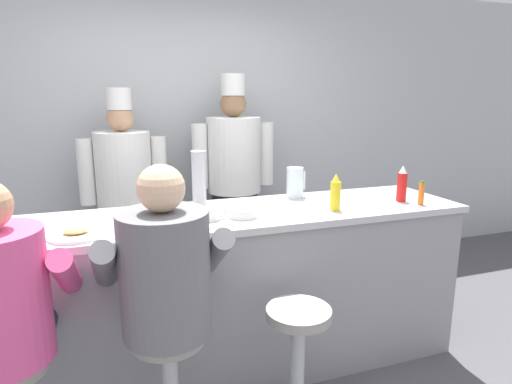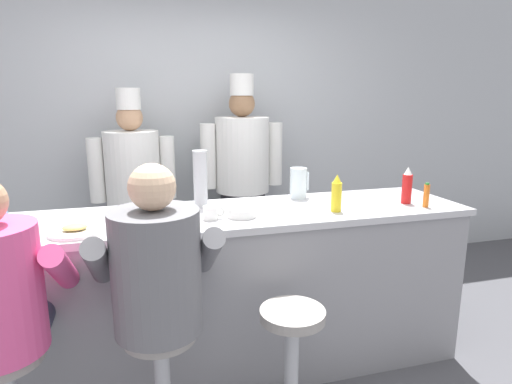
{
  "view_description": "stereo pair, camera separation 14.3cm",
  "coord_description": "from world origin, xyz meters",
  "px_view_note": "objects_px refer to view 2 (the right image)",
  "views": [
    {
      "loc": [
        -0.66,
        -2.01,
        1.68
      ],
      "look_at": [
        0.14,
        0.31,
        1.14
      ],
      "focal_mm": 30.0,
      "sensor_mm": 36.0,
      "label": 1
    },
    {
      "loc": [
        -0.52,
        -2.05,
        1.68
      ],
      "look_at": [
        0.14,
        0.31,
        1.14
      ],
      "focal_mm": 30.0,
      "sensor_mm": 36.0,
      "label": 2
    }
  ],
  "objects_px": {
    "breakfast_plate": "(75,231)",
    "cook_in_whites_near": "(134,187)",
    "cup_stack_steel": "(200,179)",
    "diner_seated_grey": "(157,279)",
    "cereal_bowl": "(242,212)",
    "coffee_mug_white": "(211,213)",
    "empty_stool_round": "(292,351)",
    "coffee_mug_blue": "(1,220)",
    "mustard_bottle_yellow": "(337,194)",
    "water_pitcher_clear": "(298,183)",
    "hot_sauce_bottle_orange": "(426,195)",
    "ketchup_bottle_red": "(407,186)",
    "cook_in_whites_far": "(242,173)"
  },
  "relations": [
    {
      "from": "empty_stool_round",
      "to": "coffee_mug_blue",
      "type": "bearing_deg",
      "value": 155.95
    },
    {
      "from": "breakfast_plate",
      "to": "coffee_mug_white",
      "type": "xyz_separation_m",
      "value": [
        0.7,
        0.07,
        0.02
      ]
    },
    {
      "from": "cook_in_whites_near",
      "to": "diner_seated_grey",
      "type": "bearing_deg",
      "value": -87.07
    },
    {
      "from": "water_pitcher_clear",
      "to": "cereal_bowl",
      "type": "xyz_separation_m",
      "value": [
        -0.48,
        -0.35,
        -0.08
      ]
    },
    {
      "from": "coffee_mug_blue",
      "to": "diner_seated_grey",
      "type": "bearing_deg",
      "value": -37.95
    },
    {
      "from": "empty_stool_round",
      "to": "cook_in_whites_far",
      "type": "distance_m",
      "value": 1.93
    },
    {
      "from": "hot_sauce_bottle_orange",
      "to": "empty_stool_round",
      "type": "bearing_deg",
      "value": -158.83
    },
    {
      "from": "coffee_mug_blue",
      "to": "diner_seated_grey",
      "type": "distance_m",
      "value": 0.96
    },
    {
      "from": "coffee_mug_blue",
      "to": "cup_stack_steel",
      "type": "xyz_separation_m",
      "value": [
        1.06,
        0.15,
        0.14
      ]
    },
    {
      "from": "coffee_mug_blue",
      "to": "diner_seated_grey",
      "type": "height_order",
      "value": "diner_seated_grey"
    },
    {
      "from": "empty_stool_round",
      "to": "mustard_bottle_yellow",
      "type": "bearing_deg",
      "value": 45.98
    },
    {
      "from": "ketchup_bottle_red",
      "to": "mustard_bottle_yellow",
      "type": "xyz_separation_m",
      "value": [
        -0.52,
        -0.06,
        -0.01
      ]
    },
    {
      "from": "empty_stool_round",
      "to": "cereal_bowl",
      "type": "bearing_deg",
      "value": 105.17
    },
    {
      "from": "cup_stack_steel",
      "to": "diner_seated_grey",
      "type": "bearing_deg",
      "value": -112.97
    },
    {
      "from": "breakfast_plate",
      "to": "empty_stool_round",
      "type": "height_order",
      "value": "breakfast_plate"
    },
    {
      "from": "cereal_bowl",
      "to": "cook_in_whites_near",
      "type": "relative_size",
      "value": 0.09
    },
    {
      "from": "coffee_mug_blue",
      "to": "cup_stack_steel",
      "type": "height_order",
      "value": "cup_stack_steel"
    },
    {
      "from": "ketchup_bottle_red",
      "to": "coffee_mug_blue",
      "type": "relative_size",
      "value": 1.87
    },
    {
      "from": "hot_sauce_bottle_orange",
      "to": "coffee_mug_blue",
      "type": "relative_size",
      "value": 1.2
    },
    {
      "from": "hot_sauce_bottle_orange",
      "to": "diner_seated_grey",
      "type": "distance_m",
      "value": 1.7
    },
    {
      "from": "coffee_mug_blue",
      "to": "cup_stack_steel",
      "type": "distance_m",
      "value": 1.08
    },
    {
      "from": "ketchup_bottle_red",
      "to": "breakfast_plate",
      "type": "relative_size",
      "value": 0.91
    },
    {
      "from": "cup_stack_steel",
      "to": "diner_seated_grey",
      "type": "distance_m",
      "value": 0.86
    },
    {
      "from": "coffee_mug_white",
      "to": "cereal_bowl",
      "type": "bearing_deg",
      "value": 1.93
    },
    {
      "from": "hot_sauce_bottle_orange",
      "to": "ketchup_bottle_red",
      "type": "bearing_deg",
      "value": 116.24
    },
    {
      "from": "breakfast_plate",
      "to": "cereal_bowl",
      "type": "xyz_separation_m",
      "value": [
        0.87,
        0.07,
        0.01
      ]
    },
    {
      "from": "coffee_mug_white",
      "to": "coffee_mug_blue",
      "type": "bearing_deg",
      "value": 172.83
    },
    {
      "from": "mustard_bottle_yellow",
      "to": "coffee_mug_white",
      "type": "relative_size",
      "value": 1.79
    },
    {
      "from": "ketchup_bottle_red",
      "to": "coffee_mug_white",
      "type": "height_order",
      "value": "ketchup_bottle_red"
    },
    {
      "from": "cereal_bowl",
      "to": "diner_seated_grey",
      "type": "height_order",
      "value": "diner_seated_grey"
    },
    {
      "from": "ketchup_bottle_red",
      "to": "breakfast_plate",
      "type": "distance_m",
      "value": 1.97
    },
    {
      "from": "breakfast_plate",
      "to": "ketchup_bottle_red",
      "type": "bearing_deg",
      "value": 2.84
    },
    {
      "from": "cook_in_whites_near",
      "to": "ketchup_bottle_red",
      "type": "bearing_deg",
      "value": -37.36
    },
    {
      "from": "mustard_bottle_yellow",
      "to": "empty_stool_round",
      "type": "distance_m",
      "value": 0.92
    },
    {
      "from": "cook_in_whites_near",
      "to": "empty_stool_round",
      "type": "bearing_deg",
      "value": -68.03
    },
    {
      "from": "breakfast_plate",
      "to": "cook_in_whites_near",
      "type": "height_order",
      "value": "cook_in_whites_near"
    },
    {
      "from": "mustard_bottle_yellow",
      "to": "water_pitcher_clear",
      "type": "relative_size",
      "value": 1.09
    },
    {
      "from": "mustard_bottle_yellow",
      "to": "cook_in_whites_near",
      "type": "distance_m",
      "value": 1.78
    },
    {
      "from": "coffee_mug_white",
      "to": "empty_stool_round",
      "type": "relative_size",
      "value": 0.19
    },
    {
      "from": "breakfast_plate",
      "to": "coffee_mug_blue",
      "type": "height_order",
      "value": "coffee_mug_blue"
    },
    {
      "from": "ketchup_bottle_red",
      "to": "coffee_mug_white",
      "type": "xyz_separation_m",
      "value": [
        -1.27,
        -0.03,
        -0.07
      ]
    },
    {
      "from": "ketchup_bottle_red",
      "to": "coffee_mug_blue",
      "type": "xyz_separation_m",
      "value": [
        -2.34,
        0.11,
        -0.07
      ]
    },
    {
      "from": "cereal_bowl",
      "to": "cook_in_whites_far",
      "type": "height_order",
      "value": "cook_in_whites_far"
    },
    {
      "from": "cereal_bowl",
      "to": "coffee_mug_blue",
      "type": "distance_m",
      "value": 1.26
    },
    {
      "from": "cup_stack_steel",
      "to": "diner_seated_grey",
      "type": "relative_size",
      "value": 0.25
    },
    {
      "from": "diner_seated_grey",
      "to": "mustard_bottle_yellow",
      "type": "bearing_deg",
      "value": 21.37
    },
    {
      "from": "hot_sauce_bottle_orange",
      "to": "breakfast_plate",
      "type": "relative_size",
      "value": 0.58
    },
    {
      "from": "water_pitcher_clear",
      "to": "ketchup_bottle_red",
      "type": "bearing_deg",
      "value": -28.01
    },
    {
      "from": "empty_stool_round",
      "to": "water_pitcher_clear",
      "type": "bearing_deg",
      "value": 67.56
    },
    {
      "from": "mustard_bottle_yellow",
      "to": "breakfast_plate",
      "type": "height_order",
      "value": "mustard_bottle_yellow"
    }
  ]
}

